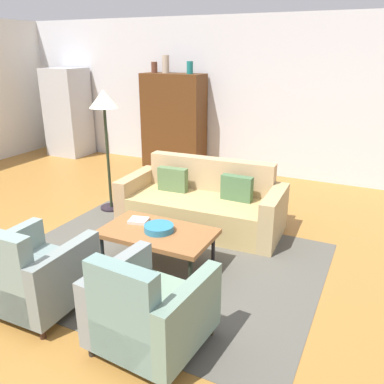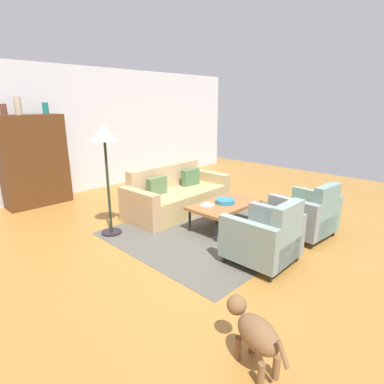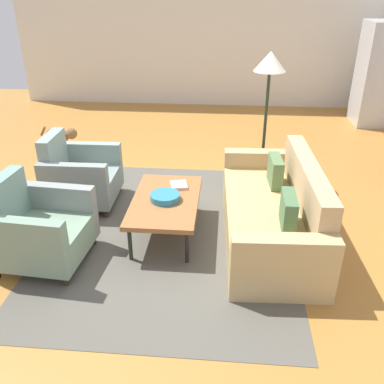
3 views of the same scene
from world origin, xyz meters
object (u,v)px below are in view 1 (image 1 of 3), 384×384
at_px(armchair_left, 32,276).
at_px(floor_lamp, 104,110).
at_px(coffee_table, 157,234).
at_px(armchair_right, 147,313).
at_px(refrigerator, 68,112).
at_px(vase_round, 166,64).
at_px(vase_small, 190,67).
at_px(couch, 203,205).
at_px(book_stack, 139,220).
at_px(fruit_bowl, 159,228).
at_px(vase_tall, 154,67).
at_px(cabinet, 174,122).

relative_size(armchair_left, floor_lamp, 0.51).
distance_m(coffee_table, armchair_right, 1.31).
bearing_deg(refrigerator, vase_round, 2.38).
height_order(armchair_right, vase_small, vase_small).
distance_m(couch, floor_lamp, 1.87).
relative_size(book_stack, floor_lamp, 0.14).
xyz_separation_m(fruit_bowl, book_stack, (-0.33, 0.11, -0.02)).
height_order(couch, vase_round, vase_round).
bearing_deg(couch, vase_tall, -50.46).
distance_m(fruit_bowl, floor_lamp, 2.11).
bearing_deg(cabinet, armchair_right, -63.94).
relative_size(fruit_bowl, vase_round, 0.98).
relative_size(couch, vase_round, 6.65).
distance_m(couch, vase_tall, 3.50).
relative_size(fruit_bowl, refrigerator, 0.17).
xyz_separation_m(cabinet, vase_small, (0.35, -0.00, 1.01)).
height_order(armchair_right, vase_tall, vase_tall).
bearing_deg(armchair_right, vase_tall, 124.29).
relative_size(vase_round, refrigerator, 0.17).
relative_size(cabinet, vase_small, 8.12).
height_order(couch, vase_small, vase_small).
bearing_deg(armchair_left, cabinet, 102.09).
distance_m(armchair_left, armchair_right, 1.19).
bearing_deg(book_stack, vase_tall, 117.72).
bearing_deg(armchair_right, coffee_table, 121.40).
xyz_separation_m(armchair_left, refrigerator, (-3.64, 4.56, 0.58)).
distance_m(armchair_left, cabinet, 4.82).
distance_m(fruit_bowl, cabinet, 3.92).
xyz_separation_m(book_stack, vase_small, (-1.03, 3.39, 1.48)).
distance_m(vase_tall, vase_small, 0.75).
bearing_deg(vase_round, armchair_right, -62.45).
bearing_deg(coffee_table, floor_lamp, 142.61).
height_order(armchair_left, vase_tall, vase_tall).
relative_size(coffee_table, book_stack, 5.00).
bearing_deg(vase_small, cabinet, 179.23).
height_order(book_stack, vase_small, vase_small).
height_order(armchair_right, fruit_bowl, armchair_right).
relative_size(armchair_right, floor_lamp, 0.51).
bearing_deg(armchair_left, refrigerator, 127.59).
distance_m(couch, armchair_left, 2.43).
height_order(fruit_bowl, vase_small, vase_small).
distance_m(cabinet, floor_lamp, 2.45).
distance_m(armchair_right, book_stack, 1.56).
height_order(fruit_bowl, vase_tall, vase_tall).
bearing_deg(refrigerator, vase_small, 1.97).
bearing_deg(couch, armchair_right, 101.75).
bearing_deg(armchair_left, armchair_right, -1.03).
distance_m(book_stack, vase_round, 4.02).
distance_m(coffee_table, fruit_bowl, 0.07).
bearing_deg(refrigerator, fruit_bowl, -38.53).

